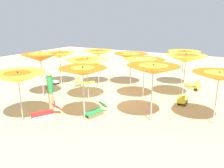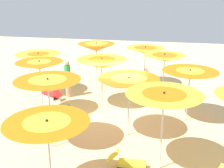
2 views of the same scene
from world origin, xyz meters
The scene contains 19 objects.
ground centered at (0.00, 0.00, -0.02)m, with size 38.31×38.31×0.04m, color beige.
beach_umbrella_0 centered at (4.68, -0.86, 2.01)m, with size 2.05×2.05×2.25m.
beach_umbrella_1 centered at (3.76, 1.66, 2.28)m, with size 1.98×1.98×2.54m.
beach_umbrella_2 centered at (2.31, 4.31, 1.93)m, with size 2.24×2.24×2.19m.
beach_umbrella_3 centered at (2.38, -1.94, 2.18)m, with size 1.92×1.92×2.39m.
beach_umbrella_4 centered at (1.31, 0.79, 2.05)m, with size 2.24×2.24×2.31m.
beach_umbrella_5 centered at (-0.09, 3.10, 2.21)m, with size 1.95×1.95×2.43m.
beach_umbrella_6 centered at (0.56, -2.98, 1.97)m, with size 2.22×2.22×2.20m.
beach_umbrella_7 centered at (-1.21, -0.79, 2.06)m, with size 2.17×2.17×2.30m.
beach_umbrella_8 centered at (-2.54, 1.65, 2.27)m, with size 2.15×2.15×2.50m.
beach_umbrella_10 centered at (-3.07, -2.04, 2.24)m, with size 2.17×2.17×2.50m.
beach_umbrella_11 centered at (-4.92, 0.64, 2.05)m, with size 2.07×2.07×2.27m.
lounger_1 centered at (5.47, -0.79, 0.21)m, with size 1.31×0.46×0.70m.
lounger_2 centered at (-0.13, 2.30, 0.20)m, with size 0.65×1.24×0.57m.
lounger_3 centered at (3.08, -1.43, 0.21)m, with size 1.04×1.23×0.70m.
lounger_4 centered at (1.78, 3.55, 0.19)m, with size 0.96×1.34×0.51m.
lounger_5 centered at (-3.28, -1.12, 0.20)m, with size 0.39×1.18×0.58m.
beachgoer_0 centered at (2.12, 2.74, 1.01)m, with size 0.30×0.30×1.89m.
beach_ball centered at (4.83, 0.30, 0.12)m, with size 0.24×0.24×0.24m, color red.
Camera 2 is at (-10.52, -2.07, 5.17)m, focal length 45.09 mm.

